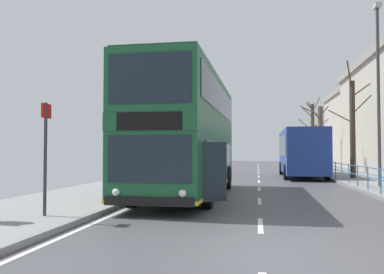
{
  "coord_description": "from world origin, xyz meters",
  "views": [
    {
      "loc": [
        -0.05,
        -7.19,
        1.71
      ],
      "look_at": [
        -2.45,
        7.84,
        2.26
      ],
      "focal_mm": 38.51,
      "sensor_mm": 36.0,
      "label": 1
    }
  ],
  "objects_px": {
    "double_decker_bus_main": "(188,134)",
    "bare_tree_far_00": "(320,137)",
    "background_bus_far_lane": "(301,152)",
    "bus_stop_sign_near": "(46,146)",
    "bare_tree_far_01": "(313,134)",
    "background_building_02": "(384,127)",
    "bare_tree_far_02": "(352,127)",
    "street_lamp_far_side": "(378,81)"
  },
  "relations": [
    {
      "from": "double_decker_bus_main",
      "to": "bare_tree_far_00",
      "type": "height_order",
      "value": "bare_tree_far_00"
    },
    {
      "from": "bus_stop_sign_near",
      "to": "background_building_02",
      "type": "bearing_deg",
      "value": 64.78
    },
    {
      "from": "background_bus_far_lane",
      "to": "background_building_02",
      "type": "xyz_separation_m",
      "value": [
        12.03,
        23.41,
        3.01
      ]
    },
    {
      "from": "background_bus_far_lane",
      "to": "double_decker_bus_main",
      "type": "bearing_deg",
      "value": -112.91
    },
    {
      "from": "background_building_02",
      "to": "double_decker_bus_main",
      "type": "bearing_deg",
      "value": -115.69
    },
    {
      "from": "bare_tree_far_01",
      "to": "background_building_02",
      "type": "relative_size",
      "value": 0.39
    },
    {
      "from": "street_lamp_far_side",
      "to": "background_building_02",
      "type": "height_order",
      "value": "background_building_02"
    },
    {
      "from": "background_bus_far_lane",
      "to": "background_building_02",
      "type": "bearing_deg",
      "value": 62.79
    },
    {
      "from": "double_decker_bus_main",
      "to": "background_bus_far_lane",
      "type": "distance_m",
      "value": 14.39
    },
    {
      "from": "street_lamp_far_side",
      "to": "bare_tree_far_01",
      "type": "bearing_deg",
      "value": 88.98
    },
    {
      "from": "double_decker_bus_main",
      "to": "bus_stop_sign_near",
      "type": "height_order",
      "value": "double_decker_bus_main"
    },
    {
      "from": "background_bus_far_lane",
      "to": "background_building_02",
      "type": "height_order",
      "value": "background_building_02"
    },
    {
      "from": "bare_tree_far_02",
      "to": "bus_stop_sign_near",
      "type": "bearing_deg",
      "value": -123.11
    },
    {
      "from": "street_lamp_far_side",
      "to": "bare_tree_far_00",
      "type": "xyz_separation_m",
      "value": [
        -0.16,
        16.62,
        -1.94
      ]
    },
    {
      "from": "double_decker_bus_main",
      "to": "bare_tree_far_01",
      "type": "bearing_deg",
      "value": 74.39
    },
    {
      "from": "double_decker_bus_main",
      "to": "bare_tree_far_01",
      "type": "relative_size",
      "value": 1.51
    },
    {
      "from": "bus_stop_sign_near",
      "to": "bare_tree_far_02",
      "type": "distance_m",
      "value": 20.02
    },
    {
      "from": "street_lamp_far_side",
      "to": "bare_tree_far_02",
      "type": "height_order",
      "value": "street_lamp_far_side"
    },
    {
      "from": "bare_tree_far_00",
      "to": "background_building_02",
      "type": "height_order",
      "value": "background_building_02"
    },
    {
      "from": "background_bus_far_lane",
      "to": "bus_stop_sign_near",
      "type": "bearing_deg",
      "value": -112.73
    },
    {
      "from": "bus_stop_sign_near",
      "to": "bare_tree_far_01",
      "type": "xyz_separation_m",
      "value": [
        11.14,
        36.97,
        1.86
      ]
    },
    {
      "from": "bare_tree_far_01",
      "to": "background_building_02",
      "type": "xyz_separation_m",
      "value": [
        9.02,
        5.84,
        1.02
      ]
    },
    {
      "from": "double_decker_bus_main",
      "to": "background_bus_far_lane",
      "type": "bearing_deg",
      "value": 67.09
    },
    {
      "from": "bare_tree_far_02",
      "to": "background_building_02",
      "type": "xyz_separation_m",
      "value": [
        9.26,
        26.09,
        1.51
      ]
    },
    {
      "from": "bare_tree_far_01",
      "to": "background_building_02",
      "type": "bearing_deg",
      "value": 32.93
    },
    {
      "from": "bare_tree_far_02",
      "to": "background_building_02",
      "type": "distance_m",
      "value": 27.72
    },
    {
      "from": "background_bus_far_lane",
      "to": "street_lamp_far_side",
      "type": "distance_m",
      "value": 9.97
    },
    {
      "from": "bare_tree_far_02",
      "to": "background_building_02",
      "type": "height_order",
      "value": "background_building_02"
    },
    {
      "from": "bus_stop_sign_near",
      "to": "background_bus_far_lane",
      "type": "bearing_deg",
      "value": 67.27
    },
    {
      "from": "bare_tree_far_00",
      "to": "double_decker_bus_main",
      "type": "bearing_deg",
      "value": -110.99
    },
    {
      "from": "bus_stop_sign_near",
      "to": "bare_tree_far_00",
      "type": "distance_m",
      "value": 28.95
    },
    {
      "from": "double_decker_bus_main",
      "to": "bus_stop_sign_near",
      "type": "relative_size",
      "value": 3.94
    },
    {
      "from": "background_bus_far_lane",
      "to": "street_lamp_far_side",
      "type": "xyz_separation_m",
      "value": [
        2.54,
        -9.08,
        3.23
      ]
    },
    {
      "from": "bare_tree_far_02",
      "to": "street_lamp_far_side",
      "type": "bearing_deg",
      "value": -92.14
    },
    {
      "from": "bus_stop_sign_near",
      "to": "bare_tree_far_01",
      "type": "height_order",
      "value": "bare_tree_far_01"
    },
    {
      "from": "bus_stop_sign_near",
      "to": "double_decker_bus_main",
      "type": "bearing_deg",
      "value": 67.66
    },
    {
      "from": "bare_tree_far_01",
      "to": "background_building_02",
      "type": "height_order",
      "value": "background_building_02"
    },
    {
      "from": "background_bus_far_lane",
      "to": "bus_stop_sign_near",
      "type": "height_order",
      "value": "background_bus_far_lane"
    },
    {
      "from": "bus_stop_sign_near",
      "to": "street_lamp_far_side",
      "type": "height_order",
      "value": "street_lamp_far_side"
    },
    {
      "from": "background_bus_far_lane",
      "to": "bare_tree_far_02",
      "type": "bearing_deg",
      "value": -44.01
    },
    {
      "from": "bare_tree_far_01",
      "to": "bare_tree_far_00",
      "type": "bearing_deg",
      "value": -93.63
    },
    {
      "from": "bus_stop_sign_near",
      "to": "bare_tree_far_01",
      "type": "distance_m",
      "value": 38.66
    }
  ]
}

